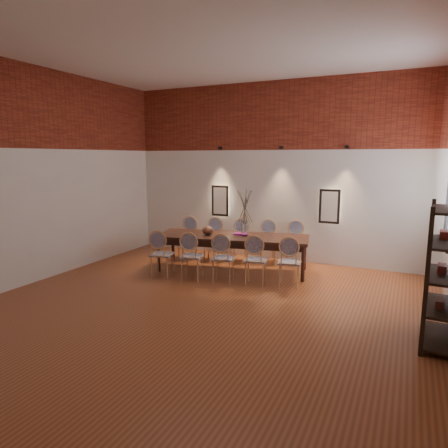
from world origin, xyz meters
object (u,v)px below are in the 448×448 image
at_px(chair_near_d, 256,260).
at_px(chair_far_b, 213,240).
at_px(vase, 245,229).
at_px(chair_near_b, 192,256).
at_px(chair_near_c, 223,258).
at_px(bowl, 208,230).
at_px(book, 240,234).
at_px(chair_near_a, 162,254).
at_px(chair_far_e, 295,244).
at_px(chair_far_d, 267,242).
at_px(chair_far_a, 188,238).
at_px(shelving_rack, 442,275).
at_px(dining_table, 232,253).
at_px(chair_far_c, 240,241).
at_px(chair_near_e, 289,262).

height_order(chair_near_d, chair_far_b, same).
bearing_deg(chair_far_b, vase, 138.38).
bearing_deg(chair_near_b, chair_near_c, -0.00).
height_order(bowl, book, bowl).
relative_size(chair_near_a, chair_far_b, 1.00).
distance_m(chair_near_d, chair_far_e, 1.67).
xyz_separation_m(chair_far_d, book, (-0.33, -0.73, 0.30)).
relative_size(chair_far_b, chair_far_d, 1.00).
distance_m(chair_far_a, shelving_rack, 5.62).
height_order(chair_near_b, chair_near_d, same).
xyz_separation_m(chair_far_b, shelving_rack, (4.46, -2.53, 0.43)).
distance_m(dining_table, chair_near_c, 0.78).
bearing_deg(chair_far_d, chair_far_c, -0.00).
bearing_deg(chair_near_a, chair_near_e, 0.00).
xyz_separation_m(chair_far_c, shelving_rack, (3.85, -2.65, 0.43)).
bearing_deg(book, chair_far_e, 42.20).
relative_size(chair_far_d, shelving_rack, 0.52).
distance_m(chair_far_a, chair_far_d, 1.85).
distance_m(chair_near_b, chair_near_e, 1.85).
distance_m(vase, shelving_rack, 3.96).
height_order(chair_near_c, chair_far_e, same).
height_order(vase, bowl, vase).
height_order(chair_near_d, book, chair_near_d).
distance_m(chair_far_b, chair_far_e, 1.85).
relative_size(chair_near_c, vase, 3.13).
bearing_deg(chair_near_e, shelving_rack, -42.13).
distance_m(chair_near_d, book, 1.06).
distance_m(chair_near_a, book, 1.68).
xyz_separation_m(chair_near_c, shelving_rack, (3.54, -1.13, 0.43)).
distance_m(chair_far_c, vase, 0.92).
xyz_separation_m(chair_near_a, chair_near_e, (2.42, 0.50, 0.00)).
bearing_deg(chair_far_a, bowl, 131.34).
relative_size(chair_near_e, chair_far_c, 1.00).
xyz_separation_m(chair_near_b, book, (0.57, 1.04, 0.30)).
xyz_separation_m(chair_near_c, bowl, (-0.64, 0.61, 0.37)).
distance_m(chair_near_c, chair_far_c, 1.55).
relative_size(chair_near_d, chair_near_e, 1.00).
relative_size(chair_far_e, book, 3.62).
bearing_deg(shelving_rack, book, 153.33).
bearing_deg(chair_far_d, bowl, 36.27).
bearing_deg(dining_table, vase, 0.00).
relative_size(chair_near_a, chair_near_d, 1.00).
relative_size(chair_near_b, book, 3.62).
bearing_deg(vase, chair_far_a, 164.07).
distance_m(bowl, book, 0.68).
height_order(chair_far_a, vase, vase).
relative_size(chair_near_a, book, 3.62).
height_order(chair_far_c, chair_far_e, same).
bearing_deg(chair_far_c, chair_near_b, 68.30).
xyz_separation_m(chair_far_d, shelving_rack, (3.25, -2.77, 0.43)).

